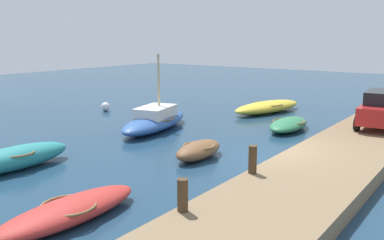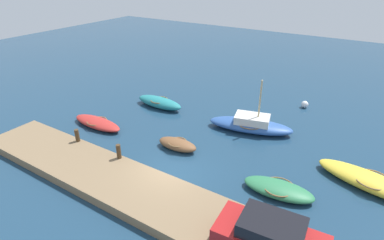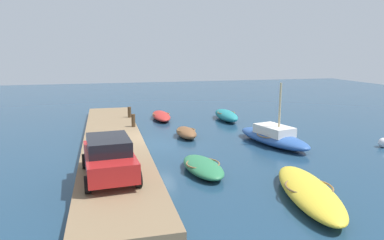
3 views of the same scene
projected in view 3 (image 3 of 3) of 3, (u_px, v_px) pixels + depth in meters
name	position (u px, v px, depth m)	size (l,w,h in m)	color
ground_plane	(154.00, 145.00, 21.18)	(84.00, 84.00, 0.00)	navy
dock_platform	(114.00, 143.00, 20.57)	(22.96, 3.35, 0.52)	#846B4C
rowboat_teal	(226.00, 115.00, 28.53)	(4.19, 1.46, 0.80)	teal
sailboat_blue	(273.00, 137.00, 21.18)	(6.00, 3.20, 3.74)	#2D569E
dinghy_brown	(186.00, 133.00, 22.86)	(2.66, 1.28, 0.65)	brown
motorboat_yellow	(309.00, 191.00, 13.31)	(5.81, 2.91, 0.69)	gold
rowboat_red	(161.00, 116.00, 28.94)	(4.25, 1.44, 0.56)	#B72D28
rowboat_green	(203.00, 167.00, 16.31)	(3.63, 1.80, 0.57)	#2D7A4C
mooring_post_west	(129.00, 112.00, 27.00)	(0.26, 0.26, 0.80)	#47331E
mooring_post_mid_west	(133.00, 120.00, 23.65)	(0.26, 0.26, 0.86)	#47331E
parked_car	(109.00, 157.00, 14.18)	(4.23, 2.32, 1.65)	#B21E1E
marker_buoy	(383.00, 143.00, 20.57)	(0.56, 0.56, 0.56)	silver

